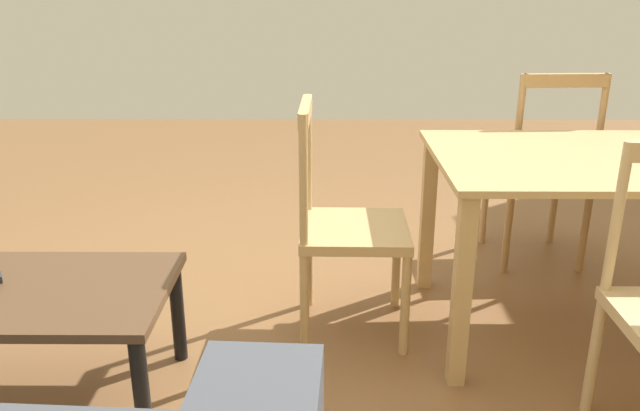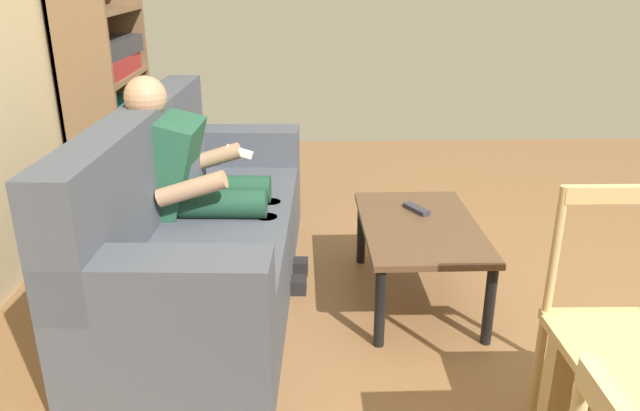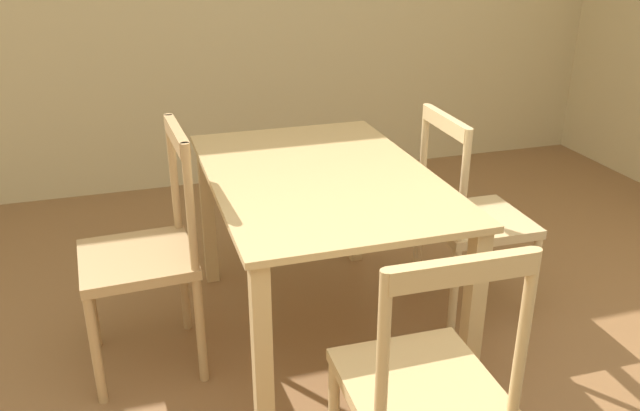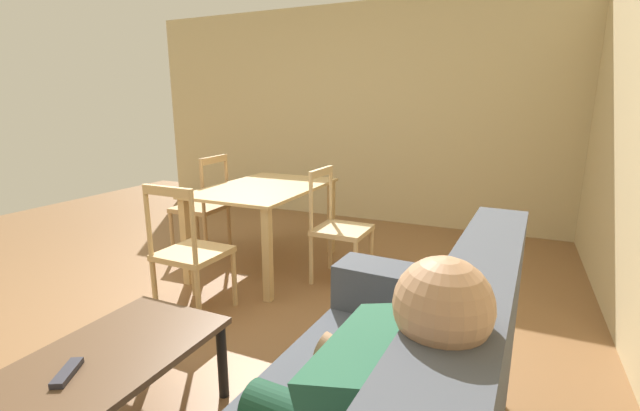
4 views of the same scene
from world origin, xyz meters
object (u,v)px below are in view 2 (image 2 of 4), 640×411
Objects in this scene: couch at (196,230)px; tv_remote at (416,209)px; person_lounging at (199,180)px; dining_chair_facing_couch at (618,335)px; coffee_table at (419,234)px; bookshelf at (109,100)px.

couch is 12.76× the size of tv_remote.
couch is at bearing 170.43° from person_lounging.
person_lounging is 1.21× the size of dining_chair_facing_couch.
coffee_table is 5.52× the size of tv_remote.
dining_chair_facing_couch is at bearing -155.68° from coffee_table.
bookshelf is at bearing 31.77° from person_lounging.
bookshelf is (1.43, 0.81, 0.39)m from couch.
bookshelf is 3.58m from dining_chair_facing_couch.
tv_remote is at bearing -87.56° from couch.
person_lounging is at bearing -31.29° from tv_remote.
person_lounging is (0.10, -0.02, 0.24)m from couch.
dining_chair_facing_couch reaches higher than tv_remote.
person_lounging is 1.15m from tv_remote.
person_lounging is 1.17m from coffee_table.
coffee_table is at bearing 57.05° from tv_remote.
dining_chair_facing_couch is at bearing -128.58° from person_lounging.
coffee_table is at bearing -100.99° from person_lounging.
person_lounging is 0.62× the size of bookshelf.
bookshelf is at bearing -63.90° from tv_remote.
person_lounging is 2.06m from dining_chair_facing_couch.
bookshelf reaches higher than dining_chair_facing_couch.
person_lounging is 6.66× the size of tv_remote.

